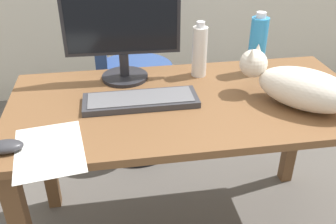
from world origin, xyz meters
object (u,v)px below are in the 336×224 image
object	(u,v)px
keyboard	(141,100)
water_bottle	(200,51)
monitor	(122,28)
cat	(299,86)
spray_bottle	(257,45)
office_chair	(128,88)
computer_mouse	(5,147)

from	to	relation	value
keyboard	water_bottle	world-z (taller)	water_bottle
monitor	water_bottle	bearing A→B (deg)	-2.70
cat	water_bottle	world-z (taller)	water_bottle
spray_bottle	office_chair	bearing A→B (deg)	134.98
cat	computer_mouse	world-z (taller)	cat
keyboard	spray_bottle	xyz separation A→B (m)	(0.53, 0.20, 0.12)
monitor	cat	world-z (taller)	monitor
office_chair	computer_mouse	distance (m)	1.13
water_bottle	spray_bottle	size ratio (longest dim) A/B	0.88
water_bottle	cat	bearing A→B (deg)	-47.31
water_bottle	spray_bottle	distance (m)	0.25
monitor	computer_mouse	xyz separation A→B (m)	(-0.40, -0.48, -0.21)
monitor	cat	size ratio (longest dim) A/B	1.05
office_chair	spray_bottle	xyz separation A→B (m)	(0.55, -0.55, 0.43)
cat	spray_bottle	world-z (taller)	spray_bottle
keyboard	spray_bottle	bearing A→B (deg)	20.82
monitor	keyboard	bearing A→B (deg)	-78.92
office_chair	water_bottle	world-z (taller)	water_bottle
office_chair	keyboard	world-z (taller)	office_chair
cat	computer_mouse	bearing A→B (deg)	-172.63
office_chair	keyboard	distance (m)	0.82
keyboard	water_bottle	xyz separation A→B (m)	(0.28, 0.22, 0.10)
keyboard	cat	distance (m)	0.60
cat	spray_bottle	distance (m)	0.32
computer_mouse	spray_bottle	xyz separation A→B (m)	(0.98, 0.45, 0.11)
cat	spray_bottle	size ratio (longest dim) A/B	1.66
keyboard	computer_mouse	world-z (taller)	computer_mouse
monitor	computer_mouse	bearing A→B (deg)	-130.01
office_chair	monitor	world-z (taller)	monitor
computer_mouse	cat	bearing A→B (deg)	7.37
office_chair	cat	distance (m)	1.12
office_chair	computer_mouse	bearing A→B (deg)	-113.37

